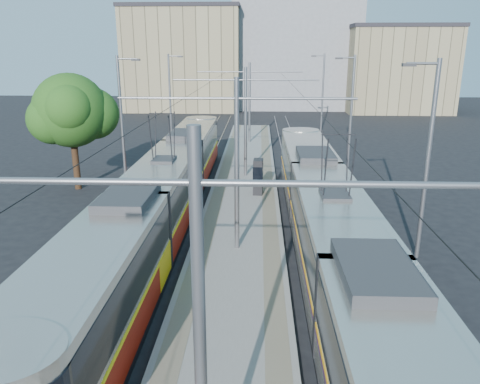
{
  "coord_description": "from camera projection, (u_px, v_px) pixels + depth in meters",
  "views": [
    {
      "loc": [
        0.87,
        -10.17,
        8.24
      ],
      "look_at": [
        -0.03,
        11.79,
        1.6
      ],
      "focal_mm": 35.0,
      "sensor_mm": 36.0,
      "label": 1
    }
  ],
  "objects": [
    {
      "name": "shelter",
      "position": [
        258.0,
        176.0,
        26.87
      ],
      "size": [
        0.61,
        0.95,
        2.03
      ],
      "rotation": [
        0.0,
        0.0,
        -0.05
      ],
      "color": "black",
      "rests_on": "platform"
    },
    {
      "name": "catenary",
      "position": [
        242.0,
        125.0,
        24.37
      ],
      "size": [
        9.2,
        70.0,
        7.0
      ],
      "color": "slate",
      "rests_on": "platform"
    },
    {
      "name": "tram_right",
      "position": [
        333.0,
        233.0,
        17.06
      ],
      "size": [
        2.43,
        30.95,
        5.5
      ],
      "color": "black",
      "rests_on": "ground"
    },
    {
      "name": "tram_left",
      "position": [
        165.0,
        193.0,
        22.51
      ],
      "size": [
        2.43,
        31.31,
        5.5
      ],
      "color": "black",
      "rests_on": "ground"
    },
    {
      "name": "building_centre",
      "position": [
        294.0,
        50.0,
        70.71
      ],
      "size": [
        18.36,
        14.28,
        16.74
      ],
      "color": "gray",
      "rests_on": "ground"
    },
    {
      "name": "building_right",
      "position": [
        397.0,
        69.0,
        65.15
      ],
      "size": [
        14.28,
        10.2,
        11.68
      ],
      "color": "gray",
      "rests_on": "ground"
    },
    {
      "name": "tactile_strip_left",
      "position": [
        220.0,
        187.0,
        28.37
      ],
      "size": [
        0.7,
        50.0,
        0.01
      ],
      "primitive_type": "cube",
      "color": "gray",
      "rests_on": "platform"
    },
    {
      "name": "tree",
      "position": [
        77.0,
        112.0,
        28.02
      ],
      "size": [
        4.85,
        4.48,
        7.04
      ],
      "color": "#382314",
      "rests_on": "ground"
    },
    {
      "name": "ground",
      "position": [
        223.0,
        382.0,
        12.14
      ],
      "size": [
        160.0,
        160.0,
        0.0
      ],
      "primitive_type": "plane",
      "color": "black",
      "rests_on": "ground"
    },
    {
      "name": "rails",
      "position": [
        244.0,
        192.0,
        28.4
      ],
      "size": [
        8.71,
        70.0,
        0.03
      ],
      "color": "gray",
      "rests_on": "ground"
    },
    {
      "name": "street_lamps",
      "position": [
        246.0,
        115.0,
        31.02
      ],
      "size": [
        15.18,
        38.22,
        8.0
      ],
      "color": "slate",
      "rests_on": "ground"
    },
    {
      "name": "platform",
      "position": [
        244.0,
        190.0,
        28.36
      ],
      "size": [
        4.0,
        50.0,
        0.3
      ],
      "primitive_type": "cube",
      "color": "gray",
      "rests_on": "ground"
    },
    {
      "name": "building_left",
      "position": [
        185.0,
        59.0,
        67.85
      ],
      "size": [
        16.32,
        12.24,
        14.31
      ],
      "color": "gray",
      "rests_on": "ground"
    },
    {
      "name": "tactile_strip_right",
      "position": [
        268.0,
        188.0,
        28.26
      ],
      "size": [
        0.7,
        50.0,
        0.01
      ],
      "primitive_type": "cube",
      "color": "gray",
      "rests_on": "platform"
    }
  ]
}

